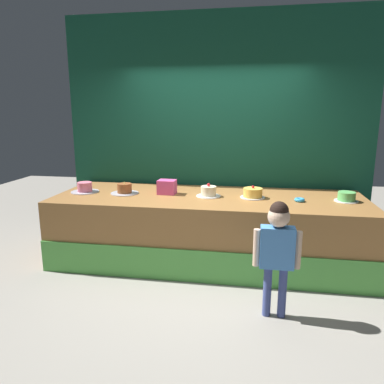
% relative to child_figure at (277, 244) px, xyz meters
% --- Properties ---
extents(ground_plane, '(12.00, 12.00, 0.00)m').
position_rel_child_figure_xyz_m(ground_plane, '(-0.77, 0.55, -0.72)').
color(ground_plane, gray).
extents(stage_platform, '(3.83, 1.32, 0.85)m').
position_rel_child_figure_xyz_m(stage_platform, '(-0.77, 1.20, -0.29)').
color(stage_platform, '#9E6B38').
rests_on(stage_platform, ground_plane).
extents(curtain_backdrop, '(4.25, 0.08, 3.19)m').
position_rel_child_figure_xyz_m(curtain_backdrop, '(-0.77, 1.96, 0.88)').
color(curtain_backdrop, '#144C38').
rests_on(curtain_backdrop, ground_plane).
extents(child_figure, '(0.43, 0.20, 1.11)m').
position_rel_child_figure_xyz_m(child_figure, '(0.00, 0.00, 0.00)').
color(child_figure, '#3F4C8C').
rests_on(child_figure, ground_plane).
extents(pink_box, '(0.23, 0.19, 0.18)m').
position_rel_child_figure_xyz_m(pink_box, '(-1.31, 1.25, 0.22)').
color(pink_box, '#E54F98').
rests_on(pink_box, stage_platform).
extents(donut, '(0.12, 0.12, 0.04)m').
position_rel_child_figure_xyz_m(donut, '(0.32, 1.10, 0.15)').
color(donut, '#3399D8').
rests_on(donut, stage_platform).
extents(cake_far_left, '(0.36, 0.36, 0.13)m').
position_rel_child_figure_xyz_m(cake_far_left, '(-2.40, 1.17, 0.19)').
color(cake_far_left, silver).
rests_on(cake_far_left, stage_platform).
extents(cake_left, '(0.36, 0.36, 0.16)m').
position_rel_child_figure_xyz_m(cake_left, '(-1.86, 1.18, 0.19)').
color(cake_left, silver).
rests_on(cake_left, stage_platform).
extents(cake_center, '(0.30, 0.30, 0.17)m').
position_rel_child_figure_xyz_m(cake_center, '(-0.77, 1.20, 0.19)').
color(cake_center, white).
rests_on(cake_center, stage_platform).
extents(cake_right, '(0.31, 0.31, 0.15)m').
position_rel_child_figure_xyz_m(cake_right, '(-0.23, 1.21, 0.19)').
color(cake_right, silver).
rests_on(cake_right, stage_platform).
extents(cake_far_right, '(0.27, 0.27, 0.11)m').
position_rel_child_figure_xyz_m(cake_far_right, '(0.86, 1.20, 0.18)').
color(cake_far_right, white).
rests_on(cake_far_right, stage_platform).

